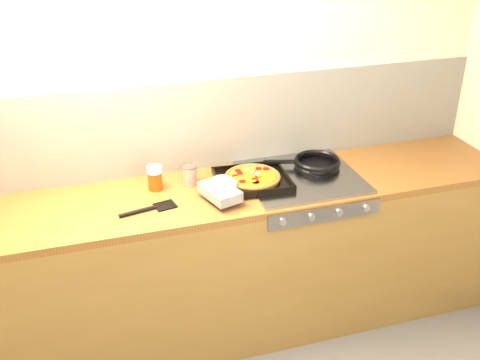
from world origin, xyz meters
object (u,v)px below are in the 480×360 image
object	(u,v)px
tomato_can	(190,175)
juice_glass	(155,178)
frying_pan	(316,163)
pizza_on_tray	(243,181)

from	to	relation	value
tomato_can	juice_glass	size ratio (longest dim) A/B	0.82
juice_glass	tomato_can	bearing A→B (deg)	-0.23
tomato_can	frying_pan	bearing A→B (deg)	-2.33
frying_pan	juice_glass	xyz separation A→B (m)	(-0.88, 0.03, 0.03)
frying_pan	juice_glass	world-z (taller)	juice_glass
frying_pan	juice_glass	size ratio (longest dim) A/B	3.46
juice_glass	pizza_on_tray	bearing A→B (deg)	-15.84
tomato_can	juice_glass	world-z (taller)	juice_glass
frying_pan	pizza_on_tray	bearing A→B (deg)	-168.21
frying_pan	tomato_can	distance (m)	0.70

